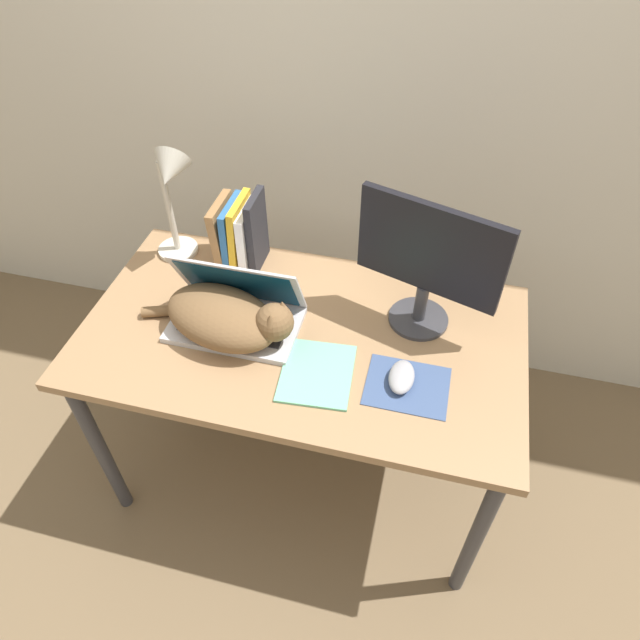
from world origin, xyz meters
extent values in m
plane|color=brown|center=(0.00, 0.00, 0.00)|extent=(12.00, 12.00, 0.00)
cube|color=beige|center=(0.00, 1.07, 1.30)|extent=(8.00, 0.05, 2.60)
cube|color=#93704C|center=(0.00, 0.35, 0.70)|extent=(1.26, 0.71, 0.03)
cylinder|color=#38383D|center=(-0.58, 0.05, 0.34)|extent=(0.04, 0.04, 0.69)
cylinder|color=#38383D|center=(0.58, 0.05, 0.34)|extent=(0.04, 0.04, 0.69)
cylinder|color=#38383D|center=(-0.58, 0.66, 0.34)|extent=(0.04, 0.04, 0.69)
cylinder|color=#38383D|center=(0.58, 0.66, 0.34)|extent=(0.04, 0.04, 0.69)
cube|color=#B7B7BC|center=(-0.19, 0.33, 0.73)|extent=(0.37, 0.22, 0.02)
cube|color=#28282D|center=(-0.19, 0.32, 0.74)|extent=(0.30, 0.12, 0.00)
cube|color=#B7B7BC|center=(-0.19, 0.39, 0.83)|extent=(0.37, 0.11, 0.20)
cube|color=#0A334C|center=(-0.19, 0.39, 0.83)|extent=(0.33, 0.09, 0.18)
ellipsoid|color=brown|center=(-0.21, 0.30, 0.78)|extent=(0.38, 0.29, 0.13)
sphere|color=brown|center=(-0.05, 0.29, 0.81)|extent=(0.11, 0.11, 0.11)
cone|color=brown|center=(-0.04, 0.31, 0.85)|extent=(0.04, 0.04, 0.03)
cone|color=brown|center=(-0.05, 0.26, 0.85)|extent=(0.04, 0.04, 0.03)
cylinder|color=brown|center=(-0.40, 0.32, 0.74)|extent=(0.14, 0.08, 0.03)
cylinder|color=#333338|center=(0.32, 0.48, 0.72)|extent=(0.17, 0.17, 0.01)
cylinder|color=#333338|center=(0.32, 0.48, 0.79)|extent=(0.04, 0.04, 0.12)
cube|color=black|center=(0.32, 0.48, 0.98)|extent=(0.40, 0.14, 0.26)
cube|color=white|center=(0.32, 0.47, 0.98)|extent=(0.36, 0.12, 0.23)
cube|color=#384C75|center=(0.32, 0.23, 0.72)|extent=(0.22, 0.18, 0.00)
ellipsoid|color=#99999E|center=(0.30, 0.24, 0.74)|extent=(0.07, 0.11, 0.04)
cube|color=olive|center=(-0.32, 0.62, 0.82)|extent=(0.04, 0.16, 0.21)
cube|color=#285B93|center=(-0.29, 0.62, 0.82)|extent=(0.03, 0.16, 0.21)
cube|color=gold|center=(-0.27, 0.62, 0.83)|extent=(0.03, 0.16, 0.23)
cube|color=white|center=(-0.24, 0.62, 0.82)|extent=(0.03, 0.16, 0.20)
cube|color=#232328|center=(-0.21, 0.62, 0.84)|extent=(0.02, 0.14, 0.25)
cylinder|color=beige|center=(-0.49, 0.61, 0.72)|extent=(0.13, 0.13, 0.01)
cylinder|color=beige|center=(-0.49, 0.61, 0.89)|extent=(0.02, 0.02, 0.32)
cone|color=beige|center=(-0.44, 0.57, 1.05)|extent=(0.11, 0.13, 0.14)
cube|color=#6BBC93|center=(0.08, 0.21, 0.72)|extent=(0.21, 0.24, 0.01)
camera|label=1|loc=(0.32, -0.72, 1.90)|focal=32.00mm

